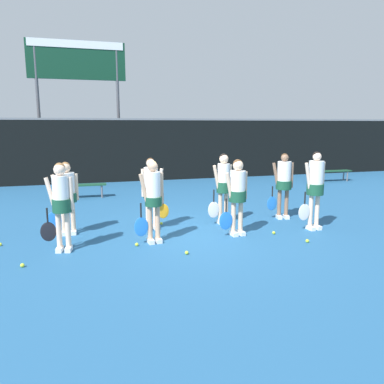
{
  "coord_description": "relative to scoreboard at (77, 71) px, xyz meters",
  "views": [
    {
      "loc": [
        -2.3,
        -7.88,
        2.41
      ],
      "look_at": [
        -0.03,
        0.02,
        0.92
      ],
      "focal_mm": 35.0,
      "sensor_mm": 36.0,
      "label": 1
    }
  ],
  "objects": [
    {
      "name": "ground_plane",
      "position": [
        2.41,
        -9.71,
        -4.68
      ],
      "size": [
        140.0,
        140.0,
        0.0
      ],
      "primitive_type": "plane",
      "color": "#235684"
    },
    {
      "name": "fence_windscreen",
      "position": [
        2.41,
        -1.58,
        -3.34
      ],
      "size": [
        60.0,
        0.08,
        2.67
      ],
      "color": "black",
      "rests_on": "ground_plane"
    },
    {
      "name": "scoreboard",
      "position": [
        0.0,
        0.0,
        0.0
      ],
      "size": [
        4.11,
        0.15,
        5.95
      ],
      "color": "#515156",
      "rests_on": "ground_plane"
    },
    {
      "name": "bench_courtside",
      "position": [
        -0.09,
        -4.83,
        -4.29
      ],
      "size": [
        1.71,
        0.38,
        0.45
      ],
      "rotation": [
        0.0,
        0.0,
        -0.01
      ],
      "color": "#19472D",
      "rests_on": "ground_plane"
    },
    {
      "name": "bench_far",
      "position": [
        10.12,
        -3.98,
        -4.28
      ],
      "size": [
        2.04,
        0.41,
        0.47
      ],
      "rotation": [
        0.0,
        0.0,
        -0.02
      ],
      "color": "#19472D",
      "rests_on": "ground_plane"
    },
    {
      "name": "player_0",
      "position": [
        -0.36,
        -10.26,
        -3.67
      ],
      "size": [
        0.64,
        0.35,
        1.71
      ],
      "rotation": [
        0.0,
        0.0,
        -0.17
      ],
      "color": "beige",
      "rests_on": "ground_plane"
    },
    {
      "name": "player_1",
      "position": [
        1.4,
        -10.22,
        -3.69
      ],
      "size": [
        0.62,
        0.34,
        1.7
      ],
      "rotation": [
        0.0,
        0.0,
        0.1
      ],
      "color": "tan",
      "rests_on": "ground_plane"
    },
    {
      "name": "player_2",
      "position": [
        3.26,
        -10.19,
        -3.69
      ],
      "size": [
        0.67,
        0.38,
        1.68
      ],
      "rotation": [
        0.0,
        0.0,
        0.13
      ],
      "color": "beige",
      "rests_on": "ground_plane"
    },
    {
      "name": "player_3",
      "position": [
        5.15,
        -10.26,
        -3.61
      ],
      "size": [
        0.66,
        0.38,
        1.81
      ],
      "rotation": [
        0.0,
        0.0,
        0.09
      ],
      "color": "beige",
      "rests_on": "ground_plane"
    },
    {
      "name": "player_4",
      "position": [
        -0.31,
        -9.1,
        -3.73
      ],
      "size": [
        0.7,
        0.41,
        1.61
      ],
      "rotation": [
        0.0,
        0.0,
        -0.02
      ],
      "color": "beige",
      "rests_on": "ground_plane"
    },
    {
      "name": "player_5",
      "position": [
        1.55,
        -9.21,
        -3.71
      ],
      "size": [
        0.64,
        0.37,
        1.66
      ],
      "rotation": [
        0.0,
        0.0,
        0.11
      ],
      "color": "beige",
      "rests_on": "ground_plane"
    },
    {
      "name": "player_6",
      "position": [
        3.31,
        -9.19,
        -3.67
      ],
      "size": [
        0.62,
        0.34,
        1.72
      ],
      "rotation": [
        0.0,
        0.0,
        0.11
      ],
      "color": "beige",
      "rests_on": "ground_plane"
    },
    {
      "name": "player_7",
      "position": [
        4.98,
        -9.13,
        -3.69
      ],
      "size": [
        0.67,
        0.4,
        1.69
      ],
      "rotation": [
        0.0,
        0.0,
        -0.21
      ],
      "color": "#8C664C",
      "rests_on": "ground_plane"
    },
    {
      "name": "tennis_ball_0",
      "position": [
        1.03,
        -10.36,
        -4.65
      ],
      "size": [
        0.07,
        0.07,
        0.07
      ],
      "primitive_type": "sphere",
      "color": "#CCE033",
      "rests_on": "ground_plane"
    },
    {
      "name": "tennis_ball_1",
      "position": [
        5.75,
        -9.57,
        -4.65
      ],
      "size": [
        0.07,
        0.07,
        0.07
      ],
      "primitive_type": "sphere",
      "color": "#CCE033",
      "rests_on": "ground_plane"
    },
    {
      "name": "tennis_ball_2",
      "position": [
        1.83,
        -8.89,
        -4.65
      ],
      "size": [
        0.07,
        0.07,
        0.07
      ],
      "primitive_type": "sphere",
      "color": "#CCE033",
      "rests_on": "ground_plane"
    },
    {
      "name": "tennis_ball_4",
      "position": [
        -1.62,
        -9.59,
        -4.65
      ],
      "size": [
        0.07,
        0.07,
        0.07
      ],
      "primitive_type": "sphere",
      "color": "#CCE033",
      "rests_on": "ground_plane"
    },
    {
      "name": "tennis_ball_5",
      "position": [
        4.46,
        -11.1,
        -4.65
      ],
      "size": [
        0.07,
        0.07,
        0.07
      ],
      "primitive_type": "sphere",
      "color": "#CCE033",
      "rests_on": "ground_plane"
    },
    {
      "name": "tennis_ball_6",
      "position": [
        4.08,
        -10.37,
        -4.65
      ],
      "size": [
        0.07,
        0.07,
        0.07
      ],
      "primitive_type": "sphere",
      "color": "#CCE033",
      "rests_on": "ground_plane"
    },
    {
      "name": "tennis_ball_7",
      "position": [
        -1.01,
        -10.95,
        -4.65
      ],
      "size": [
        0.07,
        0.07,
        0.07
      ],
      "primitive_type": "sphere",
      "color": "#CCE033",
      "rests_on": "ground_plane"
    },
    {
      "name": "tennis_ball_8",
      "position": [
        1.87,
        -11.11,
        -4.65
      ],
      "size": [
        0.07,
        0.07,
        0.07
      ],
      "primitive_type": "sphere",
      "color": "#CCE033",
      "rests_on": "ground_plane"
    },
    {
      "name": "tennis_ball_9",
      "position": [
        6.54,
        -8.44,
        -4.65
      ],
      "size": [
        0.07,
        0.07,
        0.07
      ],
      "primitive_type": "sphere",
      "color": "#CCE033",
      "rests_on": "ground_plane"
    }
  ]
}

